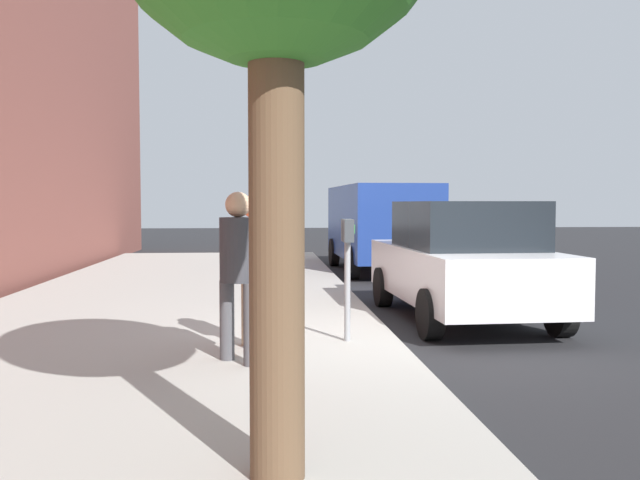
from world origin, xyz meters
TOP-DOWN VIEW (x-y plane):
  - ground_plane at (0.00, 0.00)m, footprint 80.00×80.00m
  - sidewalk_slab at (0.00, 3.00)m, footprint 28.00×6.00m
  - parking_meter at (-0.36, 0.62)m, footprint 0.36×0.12m
  - pedestrian_at_meter at (-0.68, 1.69)m, footprint 0.49×0.37m
  - pedestrian_bystander at (-1.34, 1.83)m, footprint 0.43×0.40m
  - parked_sedan_near at (1.75, -1.35)m, footprint 4.47×2.10m
  - parked_van_far at (9.01, -1.35)m, footprint 5.26×2.24m

SIDE VIEW (x-z plane):
  - ground_plane at x=0.00m, z-range 0.00..0.00m
  - sidewalk_slab at x=0.00m, z-range 0.00..0.15m
  - parked_sedan_near at x=1.75m, z-range 0.01..1.78m
  - pedestrian_at_meter at x=-0.68m, z-range 0.29..1.97m
  - pedestrian_bystander at x=-1.34m, z-range 0.29..2.00m
  - parking_meter at x=-0.36m, z-range 0.46..1.87m
  - parked_van_far at x=9.01m, z-range 0.17..2.35m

